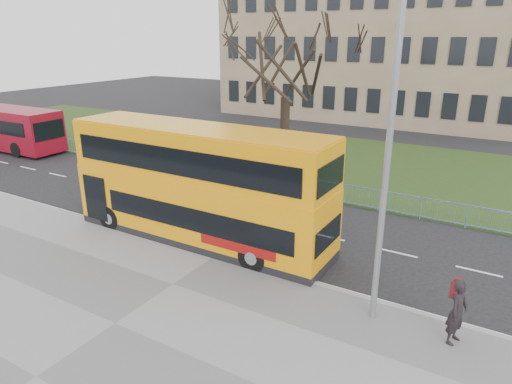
# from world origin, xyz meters

# --- Properties ---
(ground) EXTENTS (120.00, 120.00, 0.00)m
(ground) POSITION_xyz_m (0.00, 0.00, 0.00)
(ground) COLOR black
(ground) RESTS_ON ground
(pavement) EXTENTS (80.00, 10.50, 0.12)m
(pavement) POSITION_xyz_m (0.00, -6.75, 0.06)
(pavement) COLOR slate
(pavement) RESTS_ON ground
(kerb) EXTENTS (80.00, 0.20, 0.14)m
(kerb) POSITION_xyz_m (0.00, -1.55, 0.07)
(kerb) COLOR gray
(kerb) RESTS_ON ground
(grass_verge) EXTENTS (80.00, 15.40, 0.08)m
(grass_verge) POSITION_xyz_m (0.00, 14.30, 0.04)
(grass_verge) COLOR #203914
(grass_verge) RESTS_ON ground
(guard_railing) EXTENTS (40.00, 0.12, 1.10)m
(guard_railing) POSITION_xyz_m (0.00, 6.60, 0.55)
(guard_railing) COLOR #6B88BE
(guard_railing) RESTS_ON ground
(bare_tree) EXTENTS (7.79, 7.79, 11.13)m
(bare_tree) POSITION_xyz_m (-3.00, 10.00, 5.64)
(bare_tree) COLOR black
(bare_tree) RESTS_ON grass_verge
(civic_building) EXTENTS (30.00, 15.00, 14.00)m
(civic_building) POSITION_xyz_m (-5.00, 35.00, 7.00)
(civic_building) COLOR #7B654E
(civic_building) RESTS_ON ground
(yellow_bus) EXTENTS (11.44, 2.77, 4.79)m
(yellow_bus) POSITION_xyz_m (-1.53, -0.51, 2.57)
(yellow_bus) COLOR orange
(yellow_bus) RESTS_ON ground
(pedestrian) EXTENTS (0.63, 0.80, 1.94)m
(pedestrian) POSITION_xyz_m (8.82, -2.50, 1.09)
(pedestrian) COLOR black
(pedestrian) RESTS_ON pavement
(street_lamp) EXTENTS (1.96, 0.37, 9.25)m
(street_lamp) POSITION_xyz_m (6.39, -2.47, 5.19)
(street_lamp) COLOR gray
(street_lamp) RESTS_ON pavement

